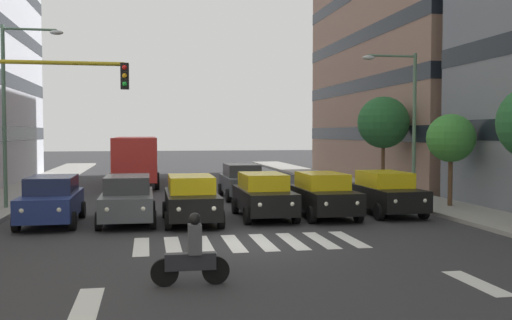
% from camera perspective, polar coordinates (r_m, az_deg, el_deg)
% --- Properties ---
extents(ground_plane, '(180.00, 180.00, 0.00)m').
position_cam_1_polar(ground_plane, '(17.49, -0.73, -8.15)').
color(ground_plane, '#2D2D30').
extents(building_left_block_0, '(10.90, 21.29, 22.65)m').
position_cam_1_polar(building_left_block_0, '(43.27, 16.81, 13.28)').
color(building_left_block_0, '#846656').
rests_on(building_left_block_0, ground_plane).
extents(crosswalk_markings, '(6.75, 2.80, 0.01)m').
position_cam_1_polar(crosswalk_markings, '(17.49, -0.73, -8.13)').
color(crosswalk_markings, silver).
rests_on(crosswalk_markings, ground_plane).
extents(lane_arrow_0, '(0.50, 2.20, 0.01)m').
position_cam_1_polar(lane_arrow_0, '(13.83, 20.90, -11.23)').
color(lane_arrow_0, silver).
rests_on(lane_arrow_0, ground_plane).
extents(lane_arrow_1, '(0.50, 2.20, 0.01)m').
position_cam_1_polar(lane_arrow_1, '(11.94, -16.26, -13.38)').
color(lane_arrow_1, silver).
rests_on(lane_arrow_1, ground_plane).
extents(car_0, '(2.02, 4.44, 1.72)m').
position_cam_1_polar(car_0, '(23.95, 12.63, -3.13)').
color(car_0, black).
rests_on(car_0, ground_plane).
extents(car_1, '(2.02, 4.44, 1.72)m').
position_cam_1_polar(car_1, '(22.75, 6.61, -3.39)').
color(car_1, black).
rests_on(car_1, ground_plane).
extents(car_2, '(2.02, 4.44, 1.72)m').
position_cam_1_polar(car_2, '(22.34, 0.75, -3.48)').
color(car_2, black).
rests_on(car_2, ground_plane).
extents(car_3, '(2.02, 4.44, 1.72)m').
position_cam_1_polar(car_3, '(21.30, -6.38, -3.80)').
color(car_3, black).
rests_on(car_3, ground_plane).
extents(car_4, '(2.02, 4.44, 1.72)m').
position_cam_1_polar(car_4, '(21.62, -12.54, -3.75)').
color(car_4, '#474C51').
rests_on(car_4, ground_plane).
extents(car_5, '(2.02, 4.44, 1.72)m').
position_cam_1_polar(car_5, '(22.08, -19.47, -3.71)').
color(car_5, navy).
rests_on(car_5, ground_plane).
extents(car_row2_0, '(2.02, 4.44, 1.72)m').
position_cam_1_polar(car_row2_0, '(29.04, -1.38, -2.05)').
color(car_row2_0, '#474C51').
rests_on(car_row2_0, ground_plane).
extents(bus_behind_traffic, '(2.78, 10.50, 3.00)m').
position_cam_1_polar(bus_behind_traffic, '(37.61, -11.74, 0.46)').
color(bus_behind_traffic, red).
rests_on(bus_behind_traffic, ground_plane).
extents(motorcycle_with_rider, '(1.70, 0.36, 1.57)m').
position_cam_1_polar(motorcycle_with_rider, '(12.71, -6.34, -9.32)').
color(motorcycle_with_rider, black).
rests_on(motorcycle_with_rider, ground_plane).
extents(traffic_light_gantry, '(4.45, 0.36, 5.50)m').
position_cam_1_polar(traffic_light_gantry, '(17.87, -22.32, 3.84)').
color(traffic_light_gantry, '#AD991E').
rests_on(traffic_light_gantry, ground_plane).
extents(street_lamp_left, '(2.56, 0.28, 6.69)m').
position_cam_1_polar(street_lamp_left, '(26.80, 14.52, 4.64)').
color(street_lamp_left, '#4C6B56').
rests_on(street_lamp_left, sidewalk_left).
extents(street_lamp_right, '(2.51, 0.28, 7.62)m').
position_cam_1_polar(street_lamp_right, '(26.39, -22.79, 5.61)').
color(street_lamp_right, '#4C6B56').
rests_on(street_lamp_right, sidewalk_right).
extents(street_tree_1, '(2.07, 2.07, 3.95)m').
position_cam_1_polar(street_tree_1, '(26.22, 18.62, 2.03)').
color(street_tree_1, '#513823').
rests_on(street_tree_1, sidewalk_left).
extents(street_tree_2, '(2.80, 2.80, 5.10)m').
position_cam_1_polar(street_tree_2, '(32.13, 12.42, 3.62)').
color(street_tree_2, '#513823').
rests_on(street_tree_2, sidewalk_left).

